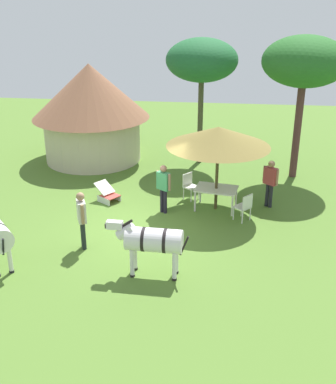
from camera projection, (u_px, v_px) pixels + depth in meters
The scene contains 13 objects.
ground_plane at pixel (140, 229), 14.40m from camera, with size 36.00×36.00×0.00m, color #51752C.
thatched_hut at pixel (91, 109), 19.55m from camera, with size 4.83×4.83×4.01m.
shade_umbrella at pixel (218, 137), 14.78m from camera, with size 3.29×3.29×2.79m.
patio_dining_table at pixel (216, 190), 15.48m from camera, with size 1.47×1.12×0.74m.
patio_chair_east_end at pixel (245, 206), 14.71m from camera, with size 0.61×0.61×0.90m.
patio_chair_near_hut at pixel (190, 184), 16.34m from camera, with size 0.60×0.61×0.90m.
guest_beside_umbrella at pixel (163, 185), 15.10m from camera, with size 0.50×0.42×1.63m.
guest_behind_table at pixel (270, 179), 15.53m from camera, with size 0.47×0.43×1.62m.
standing_watcher at pixel (82, 215), 12.95m from camera, with size 0.37×0.56×1.68m.
striped_lounge_chair at pixel (108, 194), 16.24m from camera, with size 0.96×0.89×0.62m.
zebra_nearest_camera at pixel (152, 241), 11.70m from camera, with size 2.09×0.65×1.52m.
acacia_tree_left_background at pixel (305, 62), 16.85m from camera, with size 3.05×3.05×5.27m.
acacia_tree_right_background at pixel (202, 61), 18.45m from camera, with size 2.82×2.82×5.04m.
Camera 1 is at (2.32, -12.65, 6.64)m, focal length 44.43 mm.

